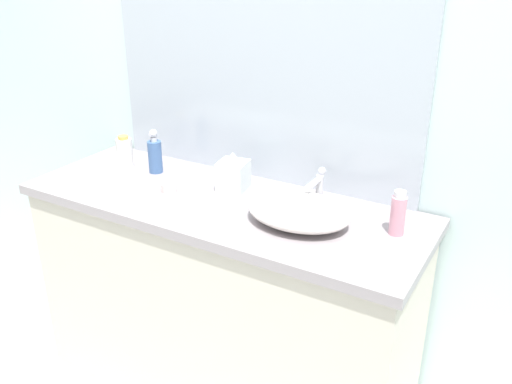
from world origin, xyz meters
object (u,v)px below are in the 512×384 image
object	(u,v)px
lotion_bottle	(125,153)
candle_jar	(169,187)
soap_dispenser	(155,154)
perfume_bottle	(398,214)
sink_basin	(299,211)
tissue_box	(233,174)

from	to	relation	value
lotion_bottle	candle_jar	distance (m)	0.34
soap_dispenser	perfume_bottle	bearing A→B (deg)	-1.60
sink_basin	soap_dispenser	size ratio (longest dim) A/B	1.96
lotion_bottle	perfume_bottle	bearing A→B (deg)	-0.12
sink_basin	candle_jar	distance (m)	0.56
perfume_bottle	tissue_box	xyz separation A→B (m)	(-0.67, 0.04, -0.01)
sink_basin	candle_jar	bearing A→B (deg)	-178.80
sink_basin	perfume_bottle	size ratio (longest dim) A/B	2.39
candle_jar	soap_dispenser	bearing A→B (deg)	142.75
soap_dispenser	candle_jar	distance (m)	0.23
perfume_bottle	candle_jar	world-z (taller)	perfume_bottle
soap_dispenser	tissue_box	bearing A→B (deg)	2.19
lotion_bottle	tissue_box	world-z (taller)	tissue_box
perfume_bottle	tissue_box	size ratio (longest dim) A/B	1.01
sink_basin	perfume_bottle	distance (m)	0.33
sink_basin	perfume_bottle	bearing A→B (deg)	15.92
soap_dispenser	candle_jar	world-z (taller)	soap_dispenser
soap_dispenser	candle_jar	size ratio (longest dim) A/B	2.98
sink_basin	soap_dispenser	world-z (taller)	soap_dispenser
perfume_bottle	candle_jar	size ratio (longest dim) A/B	2.45
soap_dispenser	perfume_bottle	xyz separation A→B (m)	(1.04, -0.03, -0.01)
sink_basin	soap_dispenser	distance (m)	0.74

